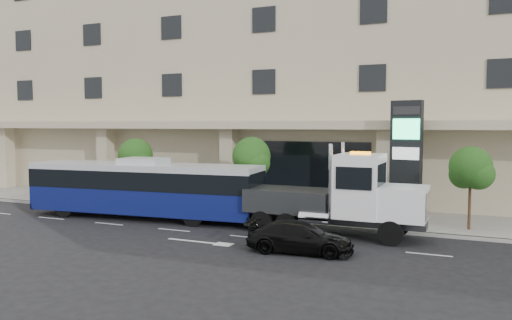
{
  "coord_description": "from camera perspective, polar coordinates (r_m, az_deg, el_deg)",
  "views": [
    {
      "loc": [
        9.24,
        -22.43,
        5.24
      ],
      "look_at": [
        -1.04,
        2.0,
        3.34
      ],
      "focal_mm": 35.0,
      "sensor_mm": 36.0,
      "label": 1
    }
  ],
  "objects": [
    {
      "name": "ground",
      "position": [
        24.81,
        0.43,
        -8.09
      ],
      "size": [
        120.0,
        120.0,
        0.0
      ],
      "primitive_type": "plane",
      "color": "black",
      "rests_on": "ground"
    },
    {
      "name": "sidewalk",
      "position": [
        29.4,
        4.17,
        -6.03
      ],
      "size": [
        120.0,
        6.0,
        0.15
      ],
      "primitive_type": "cube",
      "color": "gray",
      "rests_on": "ground"
    },
    {
      "name": "curb",
      "position": [
        26.62,
        2.08,
        -7.09
      ],
      "size": [
        120.0,
        0.3,
        0.15
      ],
      "primitive_type": "cube",
      "color": "gray",
      "rests_on": "ground"
    },
    {
      "name": "convention_center",
      "position": [
        39.25,
        9.21,
        10.98
      ],
      "size": [
        60.0,
        17.6,
        20.0
      ],
      "color": "#C2B491",
      "rests_on": "ground"
    },
    {
      "name": "tree_left",
      "position": [
        32.41,
        -13.59,
        0.22
      ],
      "size": [
        2.27,
        2.2,
        4.22
      ],
      "color": "#422B19",
      "rests_on": "sidewalk"
    },
    {
      "name": "tree_mid",
      "position": [
        28.4,
        -0.49,
        0.1
      ],
      "size": [
        2.28,
        2.2,
        4.38
      ],
      "color": "#422B19",
      "rests_on": "sidewalk"
    },
    {
      "name": "tree_right",
      "position": [
        26.11,
        23.37,
        -1.08
      ],
      "size": [
        2.1,
        2.0,
        4.04
      ],
      "color": "#422B19",
      "rests_on": "sidewalk"
    },
    {
      "name": "city_bus",
      "position": [
        28.46,
        -12.68,
        -3.1
      ],
      "size": [
        13.52,
        3.85,
        3.38
      ],
      "rotation": [
        0.0,
        0.0,
        0.08
      ],
      "color": "black",
      "rests_on": "ground"
    },
    {
      "name": "tow_truck",
      "position": [
        23.76,
        9.77,
        -4.29
      ],
      "size": [
        9.6,
        2.59,
        4.37
      ],
      "rotation": [
        0.0,
        0.0,
        -0.03
      ],
      "color": "#2D3033",
      "rests_on": "ground"
    },
    {
      "name": "black_sedan",
      "position": [
        20.7,
        5.02,
        -8.77
      ],
      "size": [
        4.51,
        2.15,
        1.27
      ],
      "primitive_type": "imported",
      "rotation": [
        0.0,
        0.0,
        1.66
      ],
      "color": "black",
      "rests_on": "ground"
    },
    {
      "name": "signage_pylon",
      "position": [
        27.15,
        16.77,
        -0.04
      ],
      "size": [
        1.65,
        0.87,
        6.33
      ],
      "rotation": [
        0.0,
        0.0,
        -0.2
      ],
      "color": "black",
      "rests_on": "sidewalk"
    }
  ]
}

